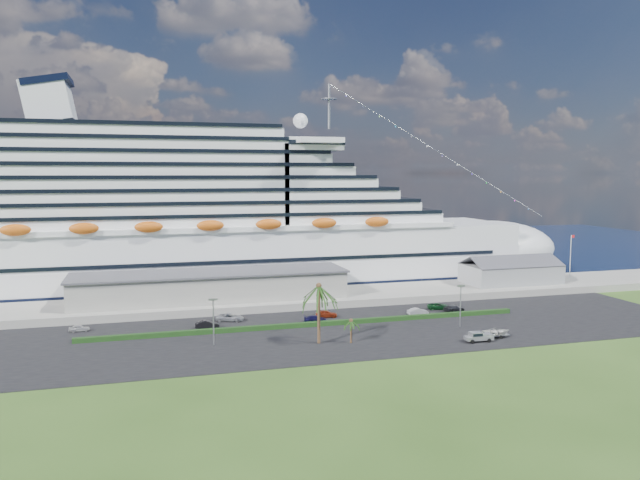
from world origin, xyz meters
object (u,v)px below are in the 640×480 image
object	(u,v)px
parked_car_3	(315,319)
boat_trailer	(496,332)
cruise_ship	(213,225)
pickup_truck	(478,336)

from	to	relation	value
parked_car_3	boat_trailer	world-z (taller)	boat_trailer
cruise_ship	boat_trailer	world-z (taller)	cruise_ship
parked_car_3	boat_trailer	distance (m)	35.32
parked_car_3	pickup_truck	distance (m)	32.73
cruise_ship	pickup_truck	bearing A→B (deg)	-59.68
parked_car_3	boat_trailer	xyz separation A→B (m)	(28.59, -20.73, 0.44)
parked_car_3	boat_trailer	size ratio (longest dim) A/B	0.79
boat_trailer	cruise_ship	bearing A→B (deg)	123.75
pickup_truck	boat_trailer	xyz separation A→B (m)	(4.58, 1.50, 0.13)
cruise_ship	boat_trailer	size ratio (longest dim) A/B	32.44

